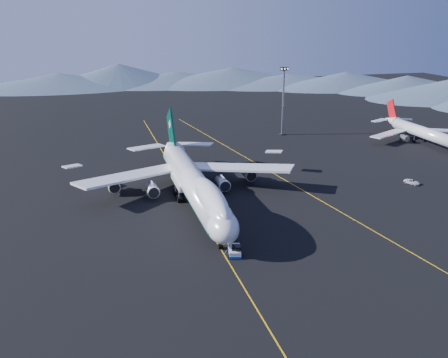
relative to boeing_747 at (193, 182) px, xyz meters
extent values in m
plane|color=black|center=(0.00, -0.03, -5.81)|extent=(500.00, 500.00, 0.00)
cube|color=#E9AA0D|center=(0.00, -0.03, -5.80)|extent=(0.25, 220.00, 0.01)
cube|color=#E9AA0D|center=(30.00, 9.97, -5.80)|extent=(28.08, 198.09, 0.01)
cone|color=#46586C|center=(-40.81, 231.40, 0.19)|extent=(100.00, 100.00, 12.00)
cone|color=#46586C|center=(36.76, 232.07, 0.19)|extent=(100.00, 100.00, 12.00)
cone|color=#46586C|center=(110.33, 207.46, 0.19)|extent=(100.00, 100.00, 12.00)
cone|color=#46586C|center=(171.87, 160.24, 0.19)|extent=(100.00, 100.00, 12.00)
cylinder|color=silver|center=(0.00, -0.03, -0.21)|extent=(6.50, 56.00, 6.50)
ellipsoid|color=silver|center=(0.00, -28.03, -0.21)|extent=(6.50, 10.40, 6.50)
ellipsoid|color=silver|center=(0.00, -18.53, 2.29)|extent=(5.13, 25.16, 5.85)
cube|color=black|center=(0.00, -30.03, 0.99)|extent=(3.60, 1.61, 1.29)
cone|color=silver|center=(0.00, 32.97, 0.59)|extent=(6.50, 12.00, 6.50)
cube|color=#03382C|center=(0.00, 0.97, -1.11)|extent=(6.24, 60.00, 1.10)
cube|color=silver|center=(0.00, 5.47, -1.31)|extent=(7.50, 13.00, 1.60)
cube|color=silver|center=(-14.50, 11.47, -0.61)|extent=(30.62, 23.28, 2.83)
cube|color=silver|center=(14.50, 11.47, -0.61)|extent=(30.62, 23.28, 2.83)
cylinder|color=slate|center=(-9.50, 7.47, -3.41)|extent=(2.90, 5.50, 2.90)
cylinder|color=slate|center=(-19.00, 13.97, -3.41)|extent=(2.90, 5.50, 2.90)
cylinder|color=slate|center=(9.50, 7.47, -3.41)|extent=(2.90, 5.50, 2.90)
cylinder|color=slate|center=(19.00, 13.97, -3.41)|extent=(2.90, 5.50, 2.90)
cube|color=#03382C|center=(0.00, 31.97, 5.59)|extent=(0.55, 14.11, 15.94)
cube|color=silver|center=(-7.50, 34.47, 0.99)|extent=(12.39, 9.47, 0.98)
cube|color=silver|center=(7.50, 34.47, 0.99)|extent=(12.39, 9.47, 0.98)
cylinder|color=black|center=(0.00, -26.53, -5.26)|extent=(0.90, 1.10, 1.10)
cube|color=silver|center=(2.07, -29.73, -5.01)|extent=(3.35, 5.12, 1.18)
cube|color=navy|center=(2.07, -29.73, -5.44)|extent=(3.50, 5.35, 0.54)
cube|color=black|center=(2.07, -29.73, -4.15)|extent=(2.05, 2.05, 0.96)
cylinder|color=silver|center=(96.07, 39.29, -1.75)|extent=(4.29, 36.12, 4.29)
cone|color=silver|center=(96.07, 60.74, -1.30)|extent=(4.29, 7.90, 4.29)
cube|color=silver|center=(84.78, 44.94, -2.65)|extent=(18.95, 12.79, 0.40)
cube|color=silver|center=(107.36, 44.94, -2.65)|extent=(18.95, 12.79, 0.40)
cylinder|color=slate|center=(89.86, 42.12, -4.01)|extent=(2.14, 3.95, 2.14)
cylinder|color=slate|center=(102.28, 42.12, -4.01)|extent=(2.14, 3.95, 2.14)
cube|color=#AC0F17|center=(96.07, 61.30, 2.99)|extent=(0.40, 7.69, 9.09)
imported|color=silver|center=(63.23, -0.86, -5.19)|extent=(4.02, 4.94, 1.25)
cylinder|color=black|center=(50.37, 66.67, -5.61)|extent=(2.47, 2.47, 0.41)
cylinder|color=slate|center=(50.37, 66.67, 7.07)|extent=(0.72, 0.72, 25.77)
cube|color=black|center=(50.37, 66.67, 20.26)|extent=(3.30, 0.82, 1.24)
camera|label=1|loc=(-23.81, -116.38, 39.84)|focal=40.00mm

